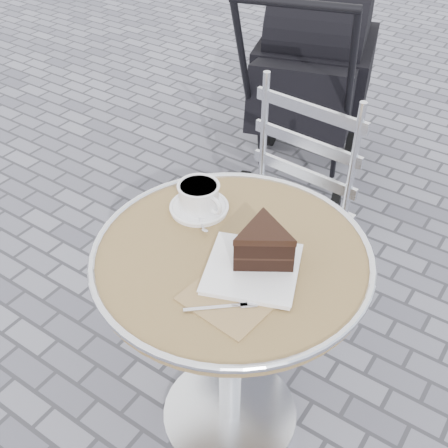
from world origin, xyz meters
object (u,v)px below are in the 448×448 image
Objects in this scene: cafe_table at (231,298)px; bistro_chair at (291,189)px; cake_plate_set at (260,251)px; baby_stroller at (310,86)px; cappuccino_set at (199,199)px.

cafe_table is 0.81× the size of bistro_chair.
baby_stroller reaches higher than cake_plate_set.
cappuccino_set is (-0.17, 0.10, 0.20)m from cafe_table.
cappuccino_set is 0.28m from cake_plate_set.
baby_stroller reaches higher than cappuccino_set.
cappuccino_set reaches higher than cafe_table.
cafe_table is 0.28m from cappuccino_set.
bistro_chair is at bearing 93.31° from cappuccino_set.
cake_plate_set is 0.31× the size of baby_stroller.
cappuccino_set is 0.18× the size of bistro_chair.
cake_plate_set reaches higher than cappuccino_set.
cake_plate_set is at bearing -11.27° from cappuccino_set.
bistro_chair is (0.06, 0.44, -0.20)m from cappuccino_set.
bistro_chair is at bearing 89.03° from cake_plate_set.
baby_stroller is (-0.32, 1.33, -0.28)m from cappuccino_set.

